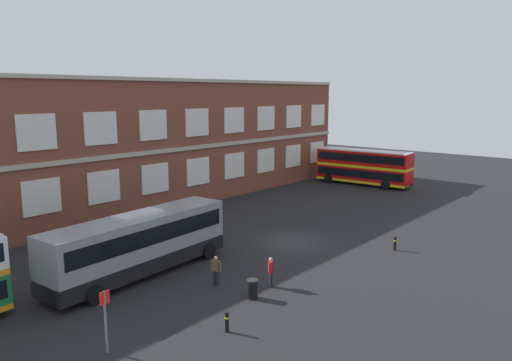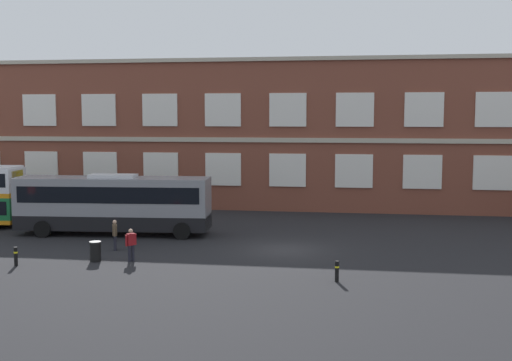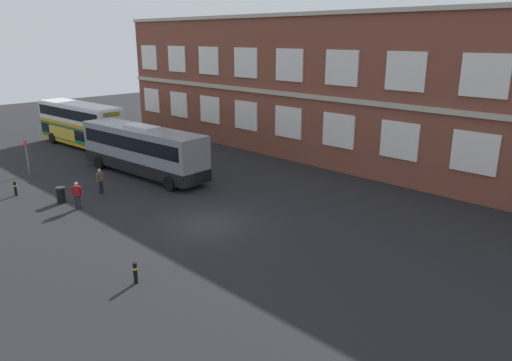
{
  "view_description": "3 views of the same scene",
  "coord_description": "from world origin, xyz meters",
  "px_view_note": "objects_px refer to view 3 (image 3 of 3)",
  "views": [
    {
      "loc": [
        -27.53,
        -20.13,
        10.61
      ],
      "look_at": [
        0.36,
        3.74,
        4.03
      ],
      "focal_mm": 34.42,
      "sensor_mm": 36.0,
      "label": 1
    },
    {
      "loc": [
        3.63,
        -34.43,
        7.44
      ],
      "look_at": [
        -2.0,
        2.58,
        3.58
      ],
      "focal_mm": 44.34,
      "sensor_mm": 36.0,
      "label": 2
    },
    {
      "loc": [
        19.51,
        -15.65,
        10.08
      ],
      "look_at": [
        1.68,
        2.16,
        2.44
      ],
      "focal_mm": 33.42,
      "sensor_mm": 36.0,
      "label": 3
    }
  ],
  "objects_px": {
    "double_decker_near": "(80,124)",
    "waiting_passenger": "(100,180)",
    "bus_stand_flag": "(27,154)",
    "safety_bollard_east": "(135,273)",
    "second_passenger": "(77,194)",
    "station_litter_bin": "(61,195)",
    "touring_coach": "(143,150)",
    "safety_bollard_west": "(15,188)"
  },
  "relations": [
    {
      "from": "double_decker_near",
      "to": "safety_bollard_west",
      "type": "distance_m",
      "value": 14.94
    },
    {
      "from": "bus_stand_flag",
      "to": "safety_bollard_east",
      "type": "xyz_separation_m",
      "value": [
        20.35,
        -3.17,
        -1.14
      ]
    },
    {
      "from": "second_passenger",
      "to": "touring_coach",
      "type": "bearing_deg",
      "value": 117.51
    },
    {
      "from": "safety_bollard_east",
      "to": "station_litter_bin",
      "type": "bearing_deg",
      "value": 169.97
    },
    {
      "from": "double_decker_near",
      "to": "station_litter_bin",
      "type": "xyz_separation_m",
      "value": [
        14.55,
        -8.39,
        -1.63
      ]
    },
    {
      "from": "station_litter_bin",
      "to": "safety_bollard_east",
      "type": "distance_m",
      "value": 12.53
    },
    {
      "from": "safety_bollard_west",
      "to": "double_decker_near",
      "type": "bearing_deg",
      "value": 138.03
    },
    {
      "from": "bus_stand_flag",
      "to": "safety_bollard_west",
      "type": "bearing_deg",
      "value": -29.29
    },
    {
      "from": "double_decker_near",
      "to": "bus_stand_flag",
      "type": "xyz_separation_m",
      "value": [
        6.53,
        -7.4,
        -0.51
      ]
    },
    {
      "from": "safety_bollard_east",
      "to": "waiting_passenger",
      "type": "bearing_deg",
      "value": 158.43
    },
    {
      "from": "touring_coach",
      "to": "safety_bollard_west",
      "type": "bearing_deg",
      "value": -101.22
    },
    {
      "from": "double_decker_near",
      "to": "safety_bollard_west",
      "type": "relative_size",
      "value": 11.73
    },
    {
      "from": "waiting_passenger",
      "to": "safety_bollard_west",
      "type": "bearing_deg",
      "value": -129.77
    },
    {
      "from": "second_passenger",
      "to": "station_litter_bin",
      "type": "xyz_separation_m",
      "value": [
        -1.82,
        -0.24,
        -0.41
      ]
    },
    {
      "from": "waiting_passenger",
      "to": "safety_bollard_west",
      "type": "xyz_separation_m",
      "value": [
        -3.52,
        -4.23,
        -0.44
      ]
    },
    {
      "from": "station_litter_bin",
      "to": "bus_stand_flag",
      "type": "bearing_deg",
      "value": 172.98
    },
    {
      "from": "touring_coach",
      "to": "waiting_passenger",
      "type": "bearing_deg",
      "value": -68.16
    },
    {
      "from": "double_decker_near",
      "to": "safety_bollard_east",
      "type": "relative_size",
      "value": 11.73
    },
    {
      "from": "waiting_passenger",
      "to": "safety_bollard_west",
      "type": "height_order",
      "value": "waiting_passenger"
    },
    {
      "from": "double_decker_near",
      "to": "touring_coach",
      "type": "bearing_deg",
      "value": -5.47
    },
    {
      "from": "station_litter_bin",
      "to": "waiting_passenger",
      "type": "bearing_deg",
      "value": 89.79
    },
    {
      "from": "touring_coach",
      "to": "station_litter_bin",
      "type": "bearing_deg",
      "value": -76.02
    },
    {
      "from": "second_passenger",
      "to": "safety_bollard_west",
      "type": "relative_size",
      "value": 1.79
    },
    {
      "from": "second_passenger",
      "to": "safety_bollard_west",
      "type": "height_order",
      "value": "second_passenger"
    },
    {
      "from": "touring_coach",
      "to": "bus_stand_flag",
      "type": "xyz_separation_m",
      "value": [
        -6.24,
        -6.18,
        -0.27
      ]
    },
    {
      "from": "safety_bollard_west",
      "to": "safety_bollard_east",
      "type": "distance_m",
      "value": 15.86
    },
    {
      "from": "touring_coach",
      "to": "bus_stand_flag",
      "type": "relative_size",
      "value": 4.5
    },
    {
      "from": "waiting_passenger",
      "to": "second_passenger",
      "type": "bearing_deg",
      "value": -53.52
    },
    {
      "from": "touring_coach",
      "to": "safety_bollard_east",
      "type": "xyz_separation_m",
      "value": [
        14.12,
        -9.35,
        -1.42
      ]
    },
    {
      "from": "waiting_passenger",
      "to": "safety_bollard_east",
      "type": "distance_m",
      "value": 13.26
    },
    {
      "from": "double_decker_near",
      "to": "station_litter_bin",
      "type": "bearing_deg",
      "value": -29.96
    },
    {
      "from": "bus_stand_flag",
      "to": "second_passenger",
      "type": "bearing_deg",
      "value": -4.36
    },
    {
      "from": "double_decker_near",
      "to": "waiting_passenger",
      "type": "height_order",
      "value": "double_decker_near"
    },
    {
      "from": "bus_stand_flag",
      "to": "safety_bollard_east",
      "type": "relative_size",
      "value": 2.84
    },
    {
      "from": "second_passenger",
      "to": "safety_bollard_east",
      "type": "xyz_separation_m",
      "value": [
        10.51,
        -2.42,
        -0.44
      ]
    },
    {
      "from": "double_decker_near",
      "to": "second_passenger",
      "type": "height_order",
      "value": "double_decker_near"
    },
    {
      "from": "safety_bollard_east",
      "to": "second_passenger",
      "type": "bearing_deg",
      "value": 167.04
    },
    {
      "from": "double_decker_near",
      "to": "safety_bollard_west",
      "type": "xyz_separation_m",
      "value": [
        11.04,
        -9.93,
        -1.66
      ]
    },
    {
      "from": "waiting_passenger",
      "to": "station_litter_bin",
      "type": "relative_size",
      "value": 1.65
    },
    {
      "from": "station_litter_bin",
      "to": "touring_coach",
      "type": "bearing_deg",
      "value": 103.98
    },
    {
      "from": "double_decker_near",
      "to": "bus_stand_flag",
      "type": "bearing_deg",
      "value": -48.57
    },
    {
      "from": "second_passenger",
      "to": "bus_stand_flag",
      "type": "height_order",
      "value": "bus_stand_flag"
    }
  ]
}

